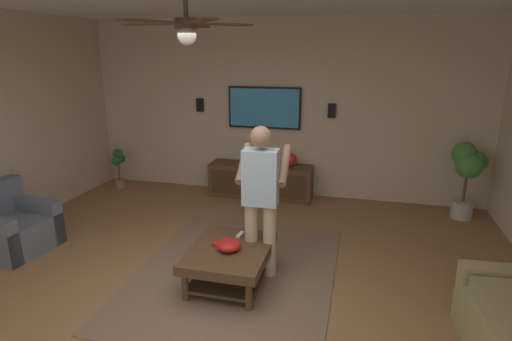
{
  "coord_description": "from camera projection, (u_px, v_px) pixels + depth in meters",
  "views": [
    {
      "loc": [
        -3.18,
        -1.3,
        2.35
      ],
      "look_at": [
        0.7,
        -0.3,
        1.19
      ],
      "focal_mm": 29.02,
      "sensor_mm": 36.0,
      "label": 1
    }
  ],
  "objects": [
    {
      "name": "area_rug",
      "position": [
        236.0,
        272.0,
        4.55
      ],
      "size": [
        2.73,
        2.11,
        0.01
      ],
      "primitive_type": "cube",
      "color": "#7A604C",
      "rests_on": "ground"
    },
    {
      "name": "tv",
      "position": [
        264.0,
        108.0,
        6.76
      ],
      "size": [
        0.05,
        1.21,
        0.68
      ],
      "rotation": [
        0.0,
        0.0,
        3.14
      ],
      "color": "black"
    },
    {
      "name": "media_console",
      "position": [
        261.0,
        181.0,
        6.87
      ],
      "size": [
        0.45,
        1.7,
        0.55
      ],
      "rotation": [
        0.0,
        0.0,
        3.14
      ],
      "color": "#513823",
      "rests_on": "ground"
    },
    {
      "name": "book",
      "position": [
        224.0,
        244.0,
        4.32
      ],
      "size": [
        0.27,
        0.25,
        0.04
      ],
      "primitive_type": "cube",
      "rotation": [
        0.0,
        0.0,
        5.78
      ],
      "color": "red",
      "rests_on": "coffee_table"
    },
    {
      "name": "wall_speaker_right",
      "position": [
        200.0,
        105.0,
        7.05
      ],
      "size": [
        0.06,
        0.12,
        0.22
      ],
      "primitive_type": "cube",
      "color": "black"
    },
    {
      "name": "armchair",
      "position": [
        11.0,
        228.0,
        5.02
      ],
      "size": [
        0.88,
        0.89,
        0.82
      ],
      "rotation": [
        0.0,
        0.0,
        -1.67
      ],
      "color": "slate",
      "rests_on": "ground"
    },
    {
      "name": "wall_back_tv",
      "position": [
        281.0,
        109.0,
        6.79
      ],
      "size": [
        0.1,
        6.71,
        2.88
      ],
      "primitive_type": "cube",
      "color": "#C6B299",
      "rests_on": "ground"
    },
    {
      "name": "bowl",
      "position": [
        229.0,
        245.0,
        4.2
      ],
      "size": [
        0.24,
        0.24,
        0.11
      ],
      "primitive_type": "ellipsoid",
      "color": "red",
      "rests_on": "coffee_table"
    },
    {
      "name": "potted_plant_short",
      "position": [
        119.0,
        164.0,
        7.29
      ],
      "size": [
        0.32,
        0.21,
        0.7
      ],
      "color": "#9E6B4C",
      "rests_on": "ground"
    },
    {
      "name": "ground_plane",
      "position": [
        207.0,
        308.0,
        3.93
      ],
      "size": [
        8.31,
        8.31,
        0.0
      ],
      "primitive_type": "plane",
      "color": "olive"
    },
    {
      "name": "wall_speaker_left",
      "position": [
        332.0,
        111.0,
        6.52
      ],
      "size": [
        0.06,
        0.12,
        0.22
      ],
      "primitive_type": "cube",
      "color": "black"
    },
    {
      "name": "ceiling_fan",
      "position": [
        186.0,
        27.0,
        3.47
      ],
      "size": [
        1.15,
        1.09,
        0.46
      ],
      "color": "#4C3828"
    },
    {
      "name": "coffee_table",
      "position": [
        230.0,
        257.0,
        4.29
      ],
      "size": [
        1.0,
        0.8,
        0.4
      ],
      "color": "#513823",
      "rests_on": "ground"
    },
    {
      "name": "remote_white",
      "position": [
        240.0,
        235.0,
        4.54
      ],
      "size": [
        0.15,
        0.06,
        0.02
      ],
      "primitive_type": "cube",
      "rotation": [
        0.0,
        0.0,
        6.18
      ],
      "color": "white",
      "rests_on": "coffee_table"
    },
    {
      "name": "vase_round",
      "position": [
        290.0,
        160.0,
        6.67
      ],
      "size": [
        0.22,
        0.22,
        0.22
      ],
      "primitive_type": "sphere",
      "color": "red",
      "rests_on": "media_console"
    },
    {
      "name": "potted_plant_tall",
      "position": [
        468.0,
        167.0,
        5.79
      ],
      "size": [
        0.5,
        0.51,
        1.13
      ],
      "color": "#B7B2A8",
      "rests_on": "ground"
    },
    {
      "name": "person_standing",
      "position": [
        261.0,
        193.0,
        4.29
      ],
      "size": [
        0.55,
        0.55,
        1.64
      ],
      "rotation": [
        0.0,
        0.0,
        0.04
      ],
      "color": "#C6B793",
      "rests_on": "ground"
    }
  ]
}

